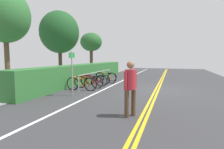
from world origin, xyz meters
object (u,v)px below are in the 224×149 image
(sign_post_near, at_px, (72,69))
(tree_mid, at_px, (60,32))
(pedestrian, at_px, (130,85))
(tree_near_left, at_px, (5,16))
(bike_rack, at_px, (97,75))
(bicycle_3, at_px, (97,79))
(bicycle_4, at_px, (106,77))
(bicycle_2, at_px, (94,81))
(tree_far_right, at_px, (91,43))
(bicycle_0, at_px, (81,84))
(bicycle_5, at_px, (106,77))
(bicycle_1, at_px, (89,82))

(sign_post_near, distance_m, tree_mid, 5.74)
(pedestrian, xyz_separation_m, tree_near_left, (1.02, 5.85, 2.62))
(bike_rack, xyz_separation_m, tree_mid, (0.66, 3.15, 2.90))
(bicycle_3, xyz_separation_m, bicycle_4, (0.85, -0.27, 0.05))
(bicycle_2, bearing_deg, tree_far_right, 25.67)
(bicycle_0, xyz_separation_m, bicycle_2, (1.53, -0.07, -0.01))
(pedestrian, bearing_deg, sign_post_near, 56.93)
(bicycle_2, relative_size, pedestrian, 0.99)
(bicycle_0, relative_size, bicycle_5, 1.12)
(bicycle_4, xyz_separation_m, tree_mid, (-0.57, 3.29, 3.17))
(bicycle_5, bearing_deg, tree_mid, 113.40)
(bike_rack, xyz_separation_m, tree_far_right, (7.13, 3.66, 2.68))
(bicycle_2, xyz_separation_m, pedestrian, (-5.03, -3.40, 0.63))
(bicycle_0, height_order, bicycle_4, bicycle_4)
(pedestrian, height_order, tree_near_left, tree_near_left)
(bike_rack, bearing_deg, bicycle_5, 3.89)
(bike_rack, bearing_deg, sign_post_near, -176.74)
(bicycle_0, distance_m, sign_post_near, 1.70)
(tree_near_left, bearing_deg, tree_far_right, 5.87)
(sign_post_near, height_order, tree_near_left, tree_near_left)
(bicycle_0, xyz_separation_m, bicycle_1, (0.82, -0.03, -0.01))
(bike_rack, bearing_deg, bicycle_1, 177.64)
(pedestrian, relative_size, tree_mid, 0.33)
(bicycle_3, relative_size, bicycle_4, 0.96)
(bicycle_0, relative_size, bicycle_4, 1.03)
(bicycle_3, bearing_deg, bicycle_1, -176.73)
(pedestrian, bearing_deg, tree_near_left, 80.09)
(bicycle_0, relative_size, bicycle_2, 1.08)
(tree_far_right, bearing_deg, bicycle_5, -145.69)
(bike_rack, xyz_separation_m, pedestrian, (-5.48, -3.39, 0.32))
(bicycle_0, distance_m, tree_far_right, 10.23)
(bike_rack, height_order, bicycle_2, bike_rack)
(bike_rack, xyz_separation_m, bicycle_0, (-1.99, 0.08, -0.29))
(bicycle_2, height_order, bicycle_3, bicycle_2)
(tree_mid, bearing_deg, bicycle_5, -66.60)
(bicycle_5, height_order, tree_mid, tree_mid)
(bike_rack, distance_m, bicycle_4, 1.27)
(bicycle_1, bearing_deg, bicycle_3, 3.27)
(bike_rack, distance_m, tree_near_left, 5.89)
(sign_post_near, bearing_deg, tree_mid, 39.50)
(bicycle_4, distance_m, tree_near_left, 7.04)
(bike_rack, distance_m, bicycle_1, 1.20)
(bicycle_3, height_order, sign_post_near, sign_post_near)
(bicycle_4, height_order, tree_near_left, tree_near_left)
(bicycle_3, bearing_deg, bicycle_5, -0.11)
(bicycle_5, bearing_deg, bicycle_1, -178.44)
(bicycle_2, relative_size, bicycle_3, 1.00)
(bike_rack, relative_size, bicycle_2, 3.00)
(bicycle_1, bearing_deg, sign_post_near, -173.83)
(bicycle_3, relative_size, tree_near_left, 0.35)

